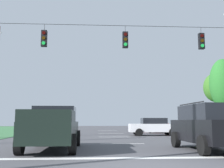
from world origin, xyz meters
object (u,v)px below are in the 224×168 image
at_px(distant_car_crossing_white, 154,126).
at_px(overhead_signal_span, 123,72).
at_px(tree_roadside_left, 223,84).
at_px(pickup_truck, 53,128).
at_px(suv_black, 209,126).
at_px(distant_car_oncoming, 157,125).
at_px(tree_roadside_far_right, 217,88).

bearing_deg(distant_car_crossing_white, overhead_signal_span, -112.27).
distance_m(distant_car_crossing_white, tree_roadside_left, 9.04).
distance_m(pickup_truck, tree_roadside_left, 20.51).
xyz_separation_m(pickup_truck, distant_car_crossing_white, (6.98, 11.31, -0.18)).
relative_size(overhead_signal_span, suv_black, 3.78).
height_order(suv_black, distant_car_oncoming, suv_black).
bearing_deg(suv_black, distant_car_oncoming, 84.54).
bearing_deg(overhead_signal_span, pickup_truck, -141.93).
xyz_separation_m(pickup_truck, tree_roadside_left, (14.63, 13.82, 3.94)).
height_order(distant_car_oncoming, tree_roadside_left, tree_roadside_left).
bearing_deg(pickup_truck, suv_black, -7.45).
relative_size(pickup_truck, distant_car_oncoming, 1.23).
height_order(pickup_truck, distant_car_oncoming, pickup_truck).
height_order(pickup_truck, tree_roadside_far_right, tree_roadside_far_right).
distance_m(distant_car_crossing_white, tree_roadside_far_right, 13.88).
xyz_separation_m(tree_roadside_far_right, tree_roadside_left, (-2.12, -6.24, -0.41)).
relative_size(overhead_signal_span, pickup_truck, 3.37).
bearing_deg(tree_roadside_left, distant_car_oncoming, 149.52).
distance_m(overhead_signal_span, pickup_truck, 5.37).
xyz_separation_m(suv_black, tree_roadside_far_right, (9.90, 20.97, 4.26)).
height_order(suv_black, distant_car_crossing_white, suv_black).
distance_m(pickup_truck, distant_car_crossing_white, 13.30).
bearing_deg(distant_car_crossing_white, suv_black, -90.60).
xyz_separation_m(distant_car_crossing_white, distant_car_oncoming, (1.62, 6.06, 0.00)).
height_order(suv_black, tree_roadside_far_right, tree_roadside_far_right).
bearing_deg(distant_car_crossing_white, tree_roadside_far_right, 41.85).
distance_m(pickup_truck, distant_car_oncoming, 19.39).
relative_size(distant_car_oncoming, tree_roadside_left, 0.59).
distance_m(pickup_truck, suv_black, 6.92).
bearing_deg(distant_car_oncoming, distant_car_crossing_white, -104.94).
bearing_deg(tree_roadside_left, suv_black, -117.85).
bearing_deg(pickup_truck, tree_roadside_far_right, 50.14).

